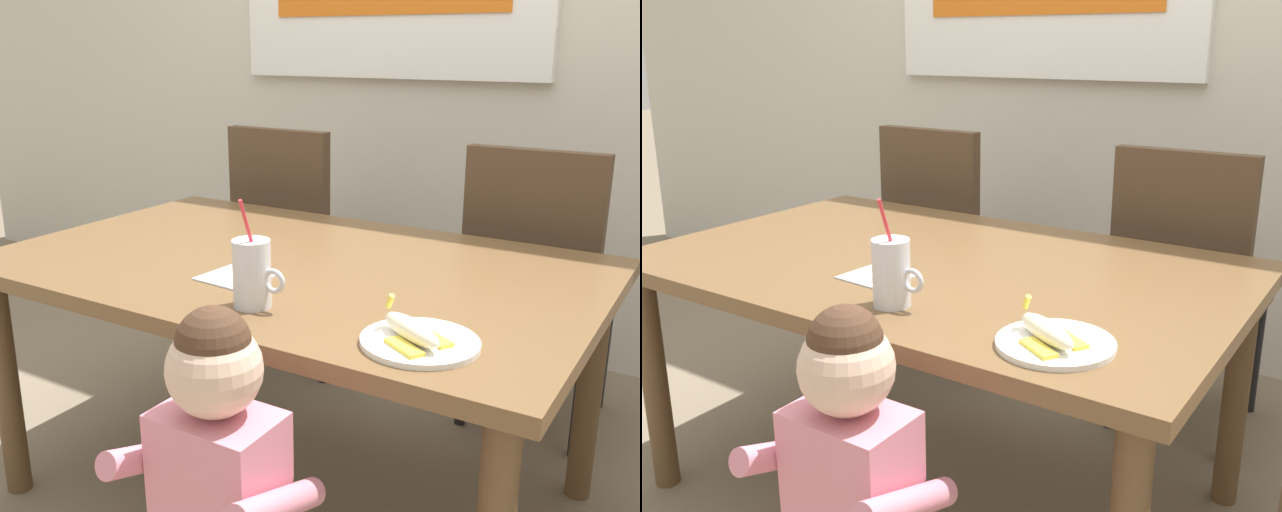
{
  "view_description": "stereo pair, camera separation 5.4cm",
  "coord_description": "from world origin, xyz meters",
  "views": [
    {
      "loc": [
        1.0,
        -1.5,
        1.26
      ],
      "look_at": [
        0.14,
        -0.1,
        0.77
      ],
      "focal_mm": 40.09,
      "sensor_mm": 36.0,
      "label": 1
    },
    {
      "loc": [
        1.05,
        -1.48,
        1.26
      ],
      "look_at": [
        0.14,
        -0.1,
        0.77
      ],
      "focal_mm": 40.09,
      "sensor_mm": 36.0,
      "label": 2
    }
  ],
  "objects": [
    {
      "name": "milk_cup",
      "position": [
        0.11,
        -0.33,
        0.77
      ],
      "size": [
        0.13,
        0.09,
        0.25
      ],
      "color": "silver",
      "rests_on": "dining_table"
    },
    {
      "name": "dining_table",
      "position": [
        0.0,
        0.0,
        0.62
      ],
      "size": [
        1.57,
        0.99,
        0.71
      ],
      "color": "brown",
      "rests_on": "ground"
    },
    {
      "name": "dining_chair_right",
      "position": [
        0.46,
        0.72,
        0.54
      ],
      "size": [
        0.44,
        0.45,
        0.96
      ],
      "rotation": [
        0.0,
        0.0,
        3.14
      ],
      "color": "#4C3826",
      "rests_on": "ground"
    },
    {
      "name": "paper_napkin",
      "position": [
        -0.04,
        -0.19,
        0.71
      ],
      "size": [
        0.16,
        0.16,
        0.0
      ],
      "primitive_type": "cube",
      "rotation": [
        0.0,
        0.0,
        -0.08
      ],
      "color": "silver",
      "rests_on": "dining_table"
    },
    {
      "name": "snack_plate",
      "position": [
        0.51,
        -0.33,
        0.71
      ],
      "size": [
        0.23,
        0.23,
        0.01
      ],
      "primitive_type": "cylinder",
      "color": "white",
      "rests_on": "dining_table"
    },
    {
      "name": "toddler_standing",
      "position": [
        0.27,
        -0.65,
        0.53
      ],
      "size": [
        0.33,
        0.24,
        0.84
      ],
      "color": "#3F4760",
      "rests_on": "ground"
    },
    {
      "name": "dining_chair_left",
      "position": [
        -0.49,
        0.75,
        0.54
      ],
      "size": [
        0.44,
        0.45,
        0.96
      ],
      "rotation": [
        0.0,
        0.0,
        3.14
      ],
      "color": "#4C3826",
      "rests_on": "ground"
    },
    {
      "name": "ground_plane",
      "position": [
        0.0,
        0.0,
        0.0
      ],
      "size": [
        24.0,
        24.0,
        0.0
      ],
      "primitive_type": "plane",
      "color": "#7A6B56"
    },
    {
      "name": "peeled_banana",
      "position": [
        0.5,
        -0.35,
        0.74
      ],
      "size": [
        0.17,
        0.15,
        0.07
      ],
      "rotation": [
        0.0,
        0.0,
        -0.55
      ],
      "color": "#F4EAC6",
      "rests_on": "snack_plate"
    }
  ]
}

